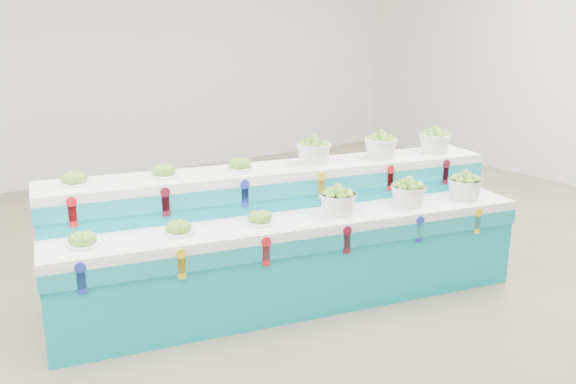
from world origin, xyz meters
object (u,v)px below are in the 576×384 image
object	(u,v)px
display_stand	(288,236)
basket_upper_right	(435,141)
basket_lower_left	(338,201)
plate_upper_mid	(163,171)

from	to	relation	value
display_stand	basket_upper_right	distance (m)	1.63
basket_lower_left	basket_upper_right	distance (m)	1.30
basket_upper_right	display_stand	bearing A→B (deg)	175.82
display_stand	basket_lower_left	size ratio (longest dim) A/B	13.28
basket_lower_left	plate_upper_mid	size ratio (longest dim) A/B	1.34
display_stand	basket_upper_right	bearing A→B (deg)	8.68
display_stand	plate_upper_mid	size ratio (longest dim) A/B	17.76
display_stand	basket_upper_right	world-z (taller)	basket_upper_right
basket_lower_left	plate_upper_mid	world-z (taller)	plate_upper_mid
plate_upper_mid	basket_upper_right	world-z (taller)	basket_upper_right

